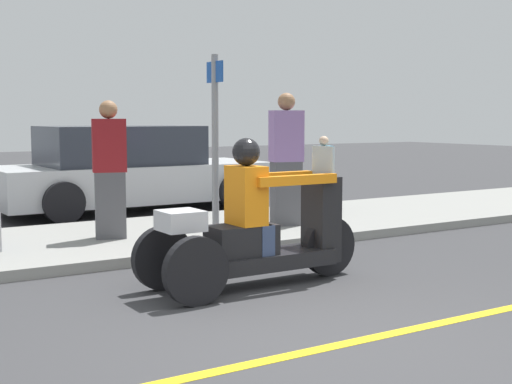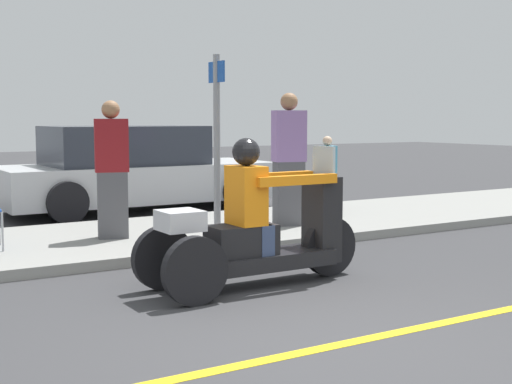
{
  "view_description": "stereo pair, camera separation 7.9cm",
  "coord_description": "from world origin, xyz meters",
  "px_view_note": "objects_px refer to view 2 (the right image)",
  "views": [
    {
      "loc": [
        -3.1,
        -3.82,
        1.6
      ],
      "look_at": [
        0.45,
        1.82,
        0.9
      ],
      "focal_mm": 50.0,
      "sensor_mm": 36.0,
      "label": 1
    },
    {
      "loc": [
        -3.03,
        -3.86,
        1.6
      ],
      "look_at": [
        0.45,
        1.82,
        0.9
      ],
      "focal_mm": 50.0,
      "sensor_mm": 36.0,
      "label": 2
    }
  ],
  "objects_px": {
    "motorcycle_trike": "(256,234)",
    "spectator_with_child": "(289,162)",
    "spectator_end_of_line": "(112,172)",
    "parked_car_lot_left": "(133,170)",
    "spectator_by_tree": "(327,174)",
    "street_sign": "(217,142)"
  },
  "relations": [
    {
      "from": "motorcycle_trike",
      "to": "spectator_with_child",
      "type": "relative_size",
      "value": 1.26
    },
    {
      "from": "spectator_end_of_line",
      "to": "street_sign",
      "type": "relative_size",
      "value": 0.77
    },
    {
      "from": "motorcycle_trike",
      "to": "spectator_by_tree",
      "type": "bearing_deg",
      "value": 44.91
    },
    {
      "from": "spectator_end_of_line",
      "to": "spectator_by_tree",
      "type": "height_order",
      "value": "spectator_end_of_line"
    },
    {
      "from": "spectator_with_child",
      "to": "spectator_end_of_line",
      "type": "bearing_deg",
      "value": 173.6
    },
    {
      "from": "motorcycle_trike",
      "to": "spectator_end_of_line",
      "type": "distance_m",
      "value": 2.71
    },
    {
      "from": "spectator_by_tree",
      "to": "street_sign",
      "type": "relative_size",
      "value": 0.54
    },
    {
      "from": "spectator_by_tree",
      "to": "street_sign",
      "type": "xyz_separation_m",
      "value": [
        -2.96,
        -1.78,
        0.63
      ]
    },
    {
      "from": "parked_car_lot_left",
      "to": "spectator_by_tree",
      "type": "bearing_deg",
      "value": -45.87
    },
    {
      "from": "spectator_with_child",
      "to": "parked_car_lot_left",
      "type": "height_order",
      "value": "spectator_with_child"
    },
    {
      "from": "spectator_end_of_line",
      "to": "spectator_with_child",
      "type": "xyz_separation_m",
      "value": [
        2.43,
        -0.27,
        0.06
      ]
    },
    {
      "from": "spectator_end_of_line",
      "to": "spectator_by_tree",
      "type": "bearing_deg",
      "value": 11.23
    },
    {
      "from": "motorcycle_trike",
      "to": "spectator_by_tree",
      "type": "xyz_separation_m",
      "value": [
        3.42,
        3.41,
        0.19
      ]
    },
    {
      "from": "spectator_by_tree",
      "to": "street_sign",
      "type": "bearing_deg",
      "value": -148.98
    },
    {
      "from": "spectator_with_child",
      "to": "parked_car_lot_left",
      "type": "distance_m",
      "value": 3.58
    },
    {
      "from": "motorcycle_trike",
      "to": "parked_car_lot_left",
      "type": "distance_m",
      "value": 5.92
    },
    {
      "from": "street_sign",
      "to": "parked_car_lot_left",
      "type": "bearing_deg",
      "value": 81.55
    },
    {
      "from": "spectator_end_of_line",
      "to": "parked_car_lot_left",
      "type": "bearing_deg",
      "value": 64.16
    },
    {
      "from": "parked_car_lot_left",
      "to": "street_sign",
      "type": "bearing_deg",
      "value": -98.45
    },
    {
      "from": "motorcycle_trike",
      "to": "street_sign",
      "type": "bearing_deg",
      "value": 74.12
    },
    {
      "from": "motorcycle_trike",
      "to": "spectator_with_child",
      "type": "xyz_separation_m",
      "value": [
        1.98,
        2.37,
        0.49
      ]
    },
    {
      "from": "street_sign",
      "to": "spectator_end_of_line",
      "type": "bearing_deg",
      "value": 132.25
    }
  ]
}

